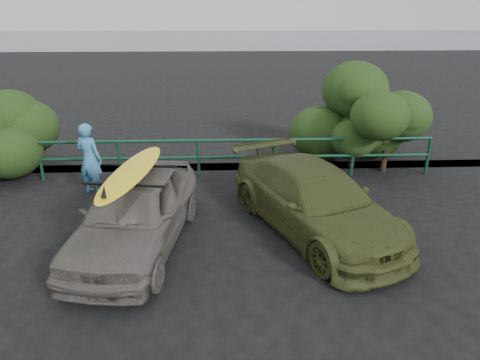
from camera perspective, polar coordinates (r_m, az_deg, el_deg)
The scene contains 9 objects.
ground at distance 6.98m, azimuth -16.02°, elevation -15.11°, with size 80.00×80.00×0.00m, color black.
ocean at distance 65.55m, azimuth -3.98°, elevation 18.34°, with size 200.00×200.00×0.00m, color slate.
guardrail at distance 11.12m, azimuth -10.71°, elevation 2.75°, with size 14.00×0.08×1.04m, color #124028, non-canonical shape.
shrub_right at distance 11.76m, azimuth 14.44°, elevation 7.14°, with size 3.20×2.40×2.48m, color #243F17, non-canonical shape.
sedan at distance 7.97m, azimuth -13.71°, elevation -4.12°, with size 1.63×4.06×1.38m, color #625D57.
olive_vehicle at distance 8.43m, azimuth 9.91°, elevation -2.67°, with size 1.81×4.44×1.29m, color #424920.
man at distance 10.52m, azimuth -19.41°, elevation 2.66°, with size 0.62×0.41×1.71m, color #428DC6.
roof_rack at distance 7.69m, azimuth -14.18°, elevation 0.67°, with size 1.38×0.97×0.05m, color black, non-canonical shape.
surfboard at distance 7.67m, azimuth -14.22°, elevation 1.12°, with size 0.59×2.86×0.08m, color yellow.
Camera 1 is at (1.64, -5.40, 4.11)m, focal length 32.00 mm.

